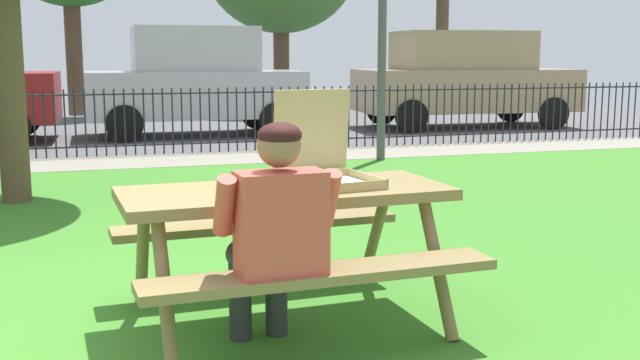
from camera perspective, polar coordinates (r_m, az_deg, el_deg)
ground at (r=6.14m, az=-17.26°, el=-5.43°), size 28.00×11.70×0.02m
cobblestone_walkway at (r=11.20m, az=-17.10°, el=1.15°), size 28.00×1.40×0.01m
street_asphalt at (r=15.66m, az=-17.05°, el=3.36°), size 28.00×7.59×0.01m
picnic_table_foreground at (r=4.32m, az=-2.57°, el=-2.84°), size 1.88×1.58×0.79m
pizza_box_open at (r=4.41m, az=0.19°, el=1.34°), size 0.55×0.58×0.53m
adult_at_table at (r=3.78m, az=-3.32°, el=-3.69°), size 0.62×0.61×1.19m
iron_fence_streetside at (r=11.84m, az=-17.21°, el=4.04°), size 21.56×0.03×0.99m
parked_car_center at (r=14.52m, az=-9.14°, el=7.24°), size 3.91×1.85×1.98m
parked_car_right at (r=16.19m, az=10.59°, el=7.39°), size 4.48×2.09×1.94m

